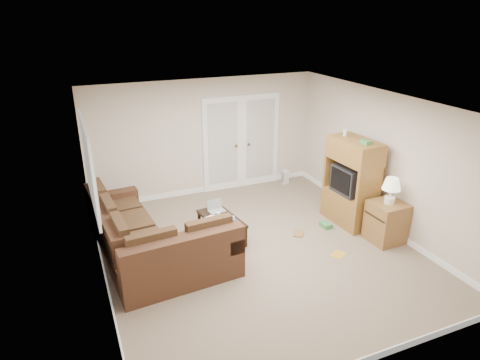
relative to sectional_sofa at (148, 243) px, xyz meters
name	(u,v)px	position (x,y,z in m)	size (l,w,h in m)	color
floor	(258,250)	(1.78, -0.40, -0.34)	(5.50, 5.50, 0.00)	gray
ceiling	(261,104)	(1.78, -0.40, 2.16)	(5.00, 5.50, 0.02)	silver
wall_left	(96,209)	(-0.72, -0.40, 0.91)	(0.02, 5.50, 2.50)	beige
wall_right	(385,162)	(4.28, -0.40, 0.91)	(0.02, 5.50, 2.50)	beige
wall_back	(205,137)	(1.78, 2.35, 0.91)	(5.00, 0.02, 2.50)	beige
wall_front	(372,275)	(1.78, -3.15, 0.91)	(5.00, 0.02, 2.50)	beige
baseboards	(258,248)	(1.78, -0.40, -0.29)	(5.00, 5.50, 0.10)	silver
french_doors	(242,143)	(2.63, 2.32, 0.70)	(1.80, 0.05, 2.13)	silver
window_left	(89,165)	(-0.69, 0.60, 1.21)	(0.05, 1.92, 1.42)	silver
sectional_sofa	(148,243)	(0.00, 0.00, 0.00)	(2.10, 2.87, 0.87)	#4A2C1C
coffee_table	(221,227)	(1.35, 0.24, -0.11)	(0.63, 1.06, 0.69)	black
tv_armoire	(351,182)	(3.82, -0.10, 0.49)	(0.62, 1.05, 1.76)	olive
side_cabinet	(387,219)	(3.98, -0.95, 0.09)	(0.57, 0.57, 1.19)	olive
space_heater	(286,177)	(3.63, 2.05, -0.18)	(0.13, 0.11, 0.33)	silver
floor_magazine	(338,254)	(2.95, -1.04, -0.34)	(0.25, 0.20, 0.01)	gold
floor_greenbox	(326,225)	(3.30, -0.14, -0.30)	(0.16, 0.22, 0.09)	#3D8745
floor_book	(294,233)	(2.62, -0.13, -0.33)	(0.17, 0.24, 0.02)	brown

